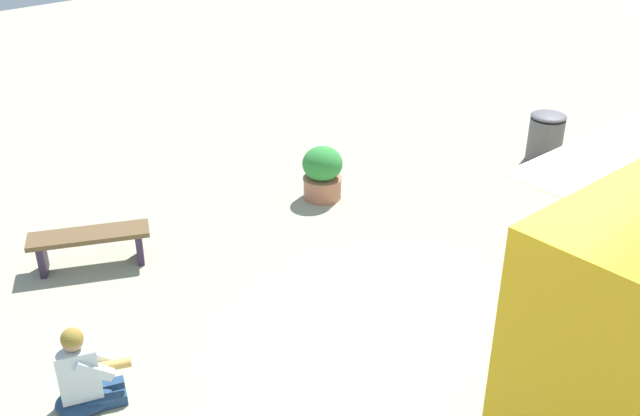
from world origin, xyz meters
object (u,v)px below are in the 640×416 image
(plaza_bench, at_px, (90,241))
(trash_bin, at_px, (546,136))
(person_customer, at_px, (84,376))
(planter_flowering_near, at_px, (322,172))

(plaza_bench, relative_size, trash_bin, 1.73)
(trash_bin, bearing_deg, person_customer, 178.70)
(planter_flowering_near, xyz_separation_m, plaza_bench, (-3.35, 0.71, -0.06))
(person_customer, height_order, planter_flowering_near, person_customer)
(plaza_bench, bearing_deg, person_customer, -120.89)
(plaza_bench, distance_m, trash_bin, 7.26)
(planter_flowering_near, height_order, plaza_bench, planter_flowering_near)
(person_customer, xyz_separation_m, plaza_bench, (1.30, 2.17, 0.01))
(planter_flowering_near, relative_size, plaza_bench, 0.55)
(person_customer, height_order, plaza_bench, person_customer)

